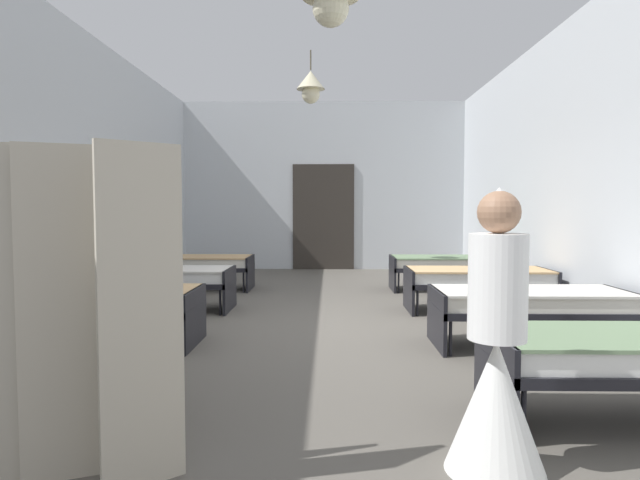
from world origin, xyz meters
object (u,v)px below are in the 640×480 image
(bed_right_row_0, at_px, (640,355))
(bed_right_row_1, at_px, (530,303))
(bed_left_row_3, at_px, (196,264))
(bed_left_row_2, at_px, (162,278))
(privacy_screen, at_px, (59,315))
(bed_left_row_1, at_px, (103,302))
(nurse_near_aisle, at_px, (496,372))
(bed_right_row_3, at_px, (447,264))
(bed_right_row_2, at_px, (478,279))

(bed_right_row_0, bearing_deg, bed_right_row_1, 90.00)
(bed_right_row_1, relative_size, bed_left_row_3, 1.00)
(bed_left_row_2, distance_m, privacy_screen, 4.76)
(bed_left_row_1, height_order, nurse_near_aisle, nurse_near_aisle)
(bed_left_row_1, distance_m, bed_right_row_3, 5.73)
(bed_left_row_2, height_order, bed_right_row_2, same)
(bed_left_row_1, height_order, bed_right_row_1, same)
(bed_left_row_2, height_order, nurse_near_aisle, nurse_near_aisle)
(bed_left_row_2, distance_m, bed_left_row_3, 1.90)
(bed_right_row_0, xyz_separation_m, privacy_screen, (-3.34, -0.84, 0.41))
(bed_right_row_1, xyz_separation_m, privacy_screen, (-3.34, -2.74, 0.41))
(bed_left_row_2, xyz_separation_m, bed_right_row_3, (4.29, 1.90, 0.00))
(bed_left_row_1, xyz_separation_m, bed_left_row_2, (0.00, 1.90, 0.00))
(nurse_near_aisle, bearing_deg, privacy_screen, 132.11)
(privacy_screen, bearing_deg, bed_left_row_2, 79.81)
(bed_right_row_1, distance_m, bed_left_row_3, 5.73)
(bed_right_row_1, height_order, privacy_screen, privacy_screen)
(bed_right_row_0, xyz_separation_m, bed_left_row_3, (-4.29, 5.70, 0.00))
(bed_right_row_0, xyz_separation_m, bed_left_row_1, (-4.29, 1.90, 0.00))
(bed_left_row_2, relative_size, bed_left_row_3, 1.00)
(bed_right_row_0, xyz_separation_m, bed_left_row_2, (-4.29, 3.80, 0.00))
(bed_right_row_3, bearing_deg, bed_left_row_3, 180.00)
(bed_right_row_2, xyz_separation_m, bed_left_row_3, (-4.29, 1.90, 0.00))
(bed_right_row_0, height_order, privacy_screen, privacy_screen)
(bed_right_row_1, bearing_deg, bed_left_row_3, 138.47)
(bed_left_row_2, bearing_deg, bed_right_row_2, 0.00)
(bed_right_row_1, height_order, bed_right_row_2, same)
(bed_left_row_1, xyz_separation_m, bed_right_row_1, (4.29, 0.00, 0.00))
(bed_left_row_1, height_order, bed_right_row_2, same)
(bed_left_row_3, bearing_deg, bed_left_row_2, -90.00)
(bed_left_row_2, relative_size, privacy_screen, 1.12)
(bed_left_row_2, xyz_separation_m, bed_left_row_3, (0.00, 1.90, 0.00))
(bed_right_row_2, xyz_separation_m, nurse_near_aisle, (-1.13, -4.48, 0.09))
(bed_right_row_0, height_order, bed_left_row_1, same)
(nurse_near_aisle, bearing_deg, bed_right_row_0, -21.20)
(bed_right_row_3, xyz_separation_m, nurse_near_aisle, (-1.13, -6.38, 0.09))
(bed_right_row_2, distance_m, bed_right_row_3, 1.90)
(bed_left_row_3, relative_size, privacy_screen, 1.12)
(bed_right_row_2, bearing_deg, nurse_near_aisle, -104.20)
(bed_right_row_0, relative_size, privacy_screen, 1.12)
(bed_left_row_1, relative_size, bed_right_row_3, 1.00)
(bed_right_row_1, distance_m, nurse_near_aisle, 2.82)
(nurse_near_aisle, distance_m, privacy_screen, 2.24)
(bed_left_row_1, relative_size, nurse_near_aisle, 1.28)
(bed_right_row_3, bearing_deg, bed_right_row_0, -90.00)
(bed_right_row_3, bearing_deg, nurse_near_aisle, -100.07)
(nurse_near_aisle, height_order, privacy_screen, privacy_screen)
(bed_left_row_1, distance_m, bed_right_row_2, 4.69)
(bed_left_row_2, relative_size, nurse_near_aisle, 1.28)
(bed_right_row_0, bearing_deg, bed_left_row_1, 156.12)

